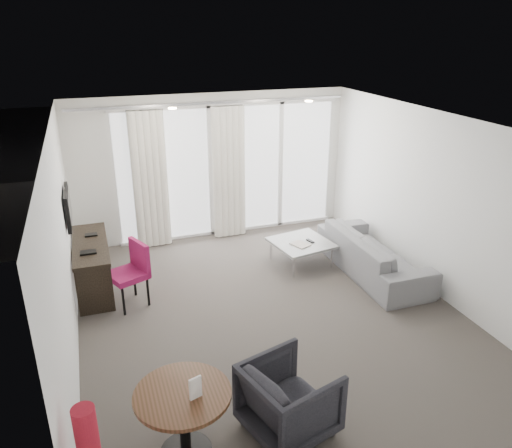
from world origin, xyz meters
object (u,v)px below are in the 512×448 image
object	(u,v)px
desk	(93,266)
coffee_table	(301,253)
round_table	(184,423)
rattan_chair_a	(243,180)
desk_chair	(128,276)
rattan_chair_b	(282,187)
sofa	(373,254)
tub_armchair	(289,399)

from	to	relation	value
desk	coffee_table	world-z (taller)	desk
round_table	rattan_chair_a	xyz separation A→B (m)	(2.69, 6.72, 0.09)
desk_chair	rattan_chair_b	world-z (taller)	desk_chair
desk_chair	coffee_table	distance (m)	2.84
round_table	rattan_chair_a	distance (m)	7.24
sofa	rattan_chair_a	distance (m)	4.20
round_table	rattan_chair_b	xyz separation A→B (m)	(3.40, 6.14, 0.01)
rattan_chair_a	rattan_chair_b	xyz separation A→B (m)	(0.72, -0.58, -0.07)
desk	rattan_chair_a	size ratio (longest dim) A/B	1.81
tub_armchair	sofa	xyz separation A→B (m)	(2.53, 2.64, -0.04)
desk_chair	sofa	bearing A→B (deg)	-26.46
desk	sofa	xyz separation A→B (m)	(4.20, -0.89, -0.04)
desk_chair	tub_armchair	bearing A→B (deg)	-89.74
tub_armchair	desk	bearing A→B (deg)	8.78
round_table	coffee_table	world-z (taller)	round_table
coffee_table	rattan_chair_b	bearing A→B (deg)	74.15
desk	sofa	distance (m)	4.29
desk	coffee_table	distance (m)	3.26
desk	desk_chair	xyz separation A→B (m)	(0.45, -0.65, 0.09)
desk	desk_chair	distance (m)	0.79
coffee_table	sofa	distance (m)	1.16
round_table	sofa	xyz separation A→B (m)	(3.54, 2.61, -0.02)
desk_chair	sofa	world-z (taller)	desk_chair
desk_chair	round_table	distance (m)	2.86
rattan_chair_a	sofa	bearing A→B (deg)	-79.23
desk_chair	round_table	world-z (taller)	desk_chair
sofa	rattan_chair_b	bearing A→B (deg)	2.16
tub_armchair	rattan_chair_a	bearing A→B (deg)	-30.51
round_table	desk	bearing A→B (deg)	100.75
round_table	tub_armchair	xyz separation A→B (m)	(1.01, -0.04, 0.02)
coffee_table	sofa	xyz separation A→B (m)	(0.95, -0.65, 0.13)
tub_armchair	rattan_chair_a	xyz separation A→B (m)	(1.68, 6.76, 0.07)
tub_armchair	coffee_table	world-z (taller)	tub_armchair
desk_chair	rattan_chair_b	xyz separation A→B (m)	(3.62, 3.29, -0.10)
rattan_chair_a	rattan_chair_b	distance (m)	0.92
sofa	rattan_chair_b	size ratio (longest dim) A/B	3.09
rattan_chair_b	round_table	bearing A→B (deg)	-118.70
rattan_chair_a	desk_chair	bearing A→B (deg)	-127.77
desk	round_table	bearing A→B (deg)	-79.25
round_table	sofa	world-z (taller)	round_table
desk_chair	desk	bearing A→B (deg)	101.66
rattan_chair_a	tub_armchair	bearing A→B (deg)	-104.85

